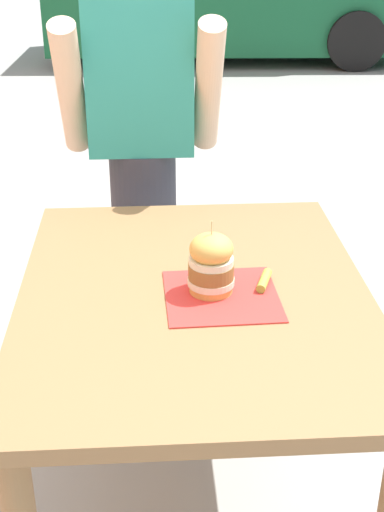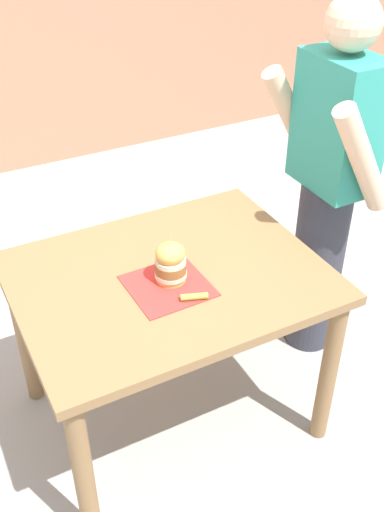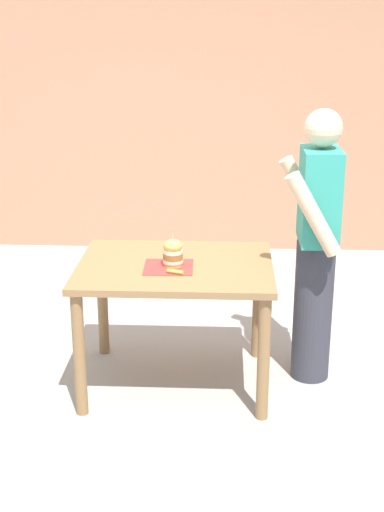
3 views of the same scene
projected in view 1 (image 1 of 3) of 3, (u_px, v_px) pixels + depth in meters
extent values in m
cube|color=olive|center=(194.00, 297.00, 1.85)|extent=(0.91, 1.16, 0.04)
cylinder|color=olive|center=(71.00, 325.00, 2.46)|extent=(0.07, 0.07, 0.75)
cylinder|color=olive|center=(296.00, 318.00, 2.51)|extent=(0.07, 0.07, 0.75)
cube|color=red|center=(222.00, 296.00, 1.81)|extent=(0.29, 0.29, 0.00)
cylinder|color=gold|center=(211.00, 287.00, 1.83)|extent=(0.11, 0.11, 0.02)
cylinder|color=beige|center=(211.00, 281.00, 1.82)|extent=(0.12, 0.12, 0.02)
cylinder|color=brown|center=(211.00, 271.00, 1.80)|extent=(0.12, 0.12, 0.04)
cylinder|color=beige|center=(211.00, 261.00, 1.79)|extent=(0.11, 0.11, 0.02)
ellipsoid|color=gold|center=(211.00, 249.00, 1.78)|extent=(0.11, 0.11, 0.08)
cylinder|color=#D1B77F|center=(212.00, 231.00, 1.76)|extent=(0.00, 0.00, 0.05)
cylinder|color=#8EA83D|center=(264.00, 280.00, 1.85)|extent=(0.06, 0.10, 0.02)
cylinder|color=#33333D|center=(146.00, 261.00, 2.74)|extent=(0.24, 0.24, 0.90)
cube|color=teal|center=(139.00, 69.00, 2.41)|extent=(0.36, 0.22, 0.56)
cylinder|color=beige|center=(71.00, 89.00, 2.37)|extent=(0.09, 0.34, 0.50)
cylinder|color=beige|center=(208.00, 87.00, 2.39)|extent=(0.09, 0.34, 0.50)
cube|color=#145933|center=(232.00, 10.00, 8.40)|extent=(4.28, 1.91, 0.80)
cylinder|color=black|center=(117.00, 41.00, 7.76)|extent=(0.65, 0.25, 0.64)
cylinder|color=black|center=(127.00, 19.00, 9.20)|extent=(0.65, 0.25, 0.64)
cylinder|color=black|center=(355.00, 40.00, 7.79)|extent=(0.65, 0.25, 0.64)
cylinder|color=black|center=(328.00, 19.00, 9.24)|extent=(0.65, 0.25, 0.64)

